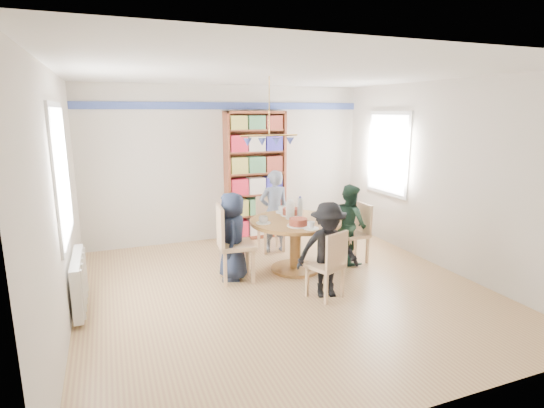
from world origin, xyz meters
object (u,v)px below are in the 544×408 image
chair_left (230,240)px  person_far (274,211)px  person_near (328,250)px  chair_far (269,221)px  person_left (233,236)px  person_right (350,224)px  bookshelf (255,177)px  radiator (79,282)px  chair_near (330,262)px  dining_table (296,233)px  chair_right (357,230)px

chair_left → person_far: 1.38m
person_far → person_near: bearing=90.8°
chair_far → person_left: bearing=-132.6°
person_right → person_near: (-0.90, -0.97, -0.00)m
chair_left → bookshelf: 2.14m
radiator → person_far: (2.86, 1.16, 0.32)m
chair_left → person_near: (0.99, -0.90, 0.02)m
person_right → bookshelf: bookshelf is taller
radiator → chair_near: 2.94m
person_near → bookshelf: size_ratio=0.53×
chair_left → person_far: size_ratio=0.78×
bookshelf → chair_far: bearing=-91.5°
radiator → person_far: size_ratio=0.74×
chair_near → bookshelf: 2.89m
chair_left → chair_far: 1.45m
dining_table → bookshelf: bearing=89.7°
chair_left → person_near: bearing=-42.3°
chair_near → person_far: 1.94m
person_right → chair_left: bearing=89.3°
chair_far → chair_near: (-0.00, -2.06, -0.02)m
dining_table → person_left: bearing=178.5°
person_right → chair_right: bearing=-93.3°
radiator → chair_right: chair_right is taller
person_far → chair_far: bearing=-74.2°
person_right → person_far: (-0.88, 0.87, 0.07)m
chair_right → chair_near: chair_right is taller
person_far → bookshelf: bookshelf is taller
dining_table → person_near: size_ratio=1.09×
person_left → person_far: 1.29m
chair_left → chair_right: (2.04, 0.07, -0.08)m
radiator → person_right: size_ratio=0.83×
person_near → bookshelf: bearing=103.2°
radiator → person_far: bearing=22.1°
dining_table → person_right: size_ratio=1.08×
chair_far → person_far: person_far is taller
chair_near → bookshelf: bearing=89.6°
chair_far → chair_near: bearing=-90.0°
radiator → chair_right: size_ratio=1.12×
person_left → dining_table: bearing=102.9°
chair_left → person_left: person_left is taller
dining_table → chair_left: bearing=-177.5°
person_far → bookshelf: (-0.01, 0.88, 0.44)m
chair_left → person_left: 0.10m
chair_right → chair_far: 1.45m
chair_far → bookshelf: 0.98m
person_left → person_right: person_left is taller
radiator → chair_near: bearing=-15.2°
dining_table → bookshelf: (0.01, 1.78, 0.56)m
chair_near → person_near: (0.01, 0.09, 0.12)m
person_right → chair_far: bearing=39.8°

